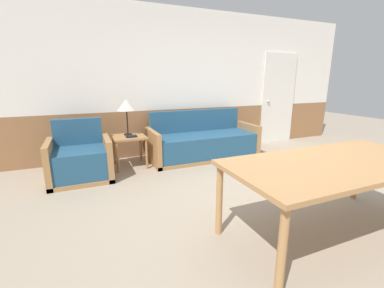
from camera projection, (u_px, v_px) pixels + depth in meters
The scene contains 9 objects.
ground_plane at pixel (286, 203), 3.04m from camera, with size 16.00×16.00×0.00m, color gray.
wall_back at pixel (196, 83), 5.05m from camera, with size 7.20×0.06×2.70m.
couch at pixel (203, 143), 4.76m from camera, with size 1.98×0.80×0.86m.
armchair at pixel (80, 161), 3.73m from camera, with size 0.85×0.75×0.85m.
side_table at pixel (129, 141), 4.23m from camera, with size 0.52×0.52×0.52m.
table_lamp at pixel (126, 106), 4.17m from camera, with size 0.30×0.30×0.59m.
book_stack at pixel (131, 136), 4.13m from camera, with size 0.17×0.12×0.02m.
dining_table at pixel (336, 168), 2.28m from camera, with size 2.01×0.94×0.73m.
entry_door at pixel (278, 99), 5.86m from camera, with size 0.87×0.09×1.98m.
Camera 1 is at (-2.11, -2.11, 1.43)m, focal length 24.00 mm.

